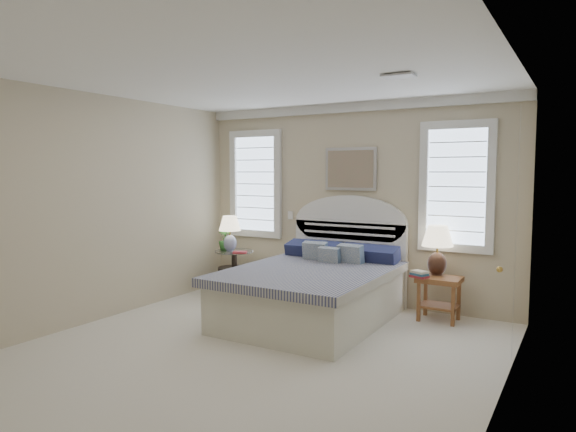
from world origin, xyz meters
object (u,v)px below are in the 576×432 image
Objects in this scene: side_table_left at (234,267)px; lamp_right at (437,245)px; floor_pot at (233,280)px; lamp_left at (230,229)px; nightstand_right at (439,289)px; bed at (316,288)px.

lamp_right is (2.89, 0.22, 0.52)m from side_table_left.
side_table_left is 0.19m from floor_pot.
lamp_left reaches higher than side_table_left.
nightstand_right reaches higher than floor_pot.
nightstand_right is at bearing 28.03° from bed.
lamp_left is (-1.68, 0.54, 0.56)m from bed.
side_table_left reaches higher than nightstand_right.
side_table_left is at bearing -178.06° from nightstand_right.
bed is at bearing -19.74° from side_table_left.
bed reaches higher than lamp_right.
bed is 3.61× the size of side_table_left.
floor_pot is (0.00, -0.05, -0.19)m from side_table_left.
bed is 1.75m from side_table_left.
floor_pot is (-2.95, -0.15, -0.19)m from nightstand_right.
nightstand_right is (1.30, 0.69, 0.00)m from bed.
floor_pot is at bearing -177.16° from nightstand_right.
nightstand_right is 3.04m from lamp_left.
bed reaches higher than side_table_left.
side_table_left is 2.94m from lamp_right.
lamp_right is at bearing 4.29° from side_table_left.
nightstand_right is 0.53m from lamp_right.
lamp_right is (2.92, 0.27, -0.04)m from lamp_left.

